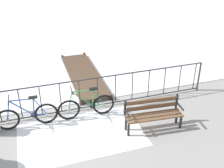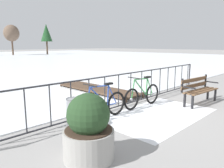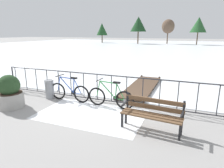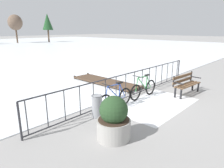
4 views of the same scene
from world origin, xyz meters
name	(u,v)px [view 1 (image 1 of 4)]	position (x,y,z in m)	size (l,w,h in m)	color
ground_plane	(71,112)	(0.00, 0.00, 0.00)	(160.00, 160.00, 0.00)	gray
snow_patch	(81,135)	(0.05, -1.20, 0.00)	(3.36, 2.01, 0.01)	white
railing_fence	(70,96)	(0.00, 0.00, 0.56)	(9.06, 0.06, 1.07)	#2D2D33
bicycle_near_railing	(27,115)	(-1.29, -0.35, 0.37)	(1.71, 0.52, 0.97)	black
bicycle_second	(87,106)	(0.41, -0.39, 0.37)	(1.71, 0.52, 0.97)	black
park_bench	(153,112)	(2.04, -1.47, 0.51)	(1.64, 0.62, 0.89)	brown
wooden_dock	(83,74)	(0.90, 2.28, 0.12)	(1.10, 4.05, 0.20)	#4C3828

